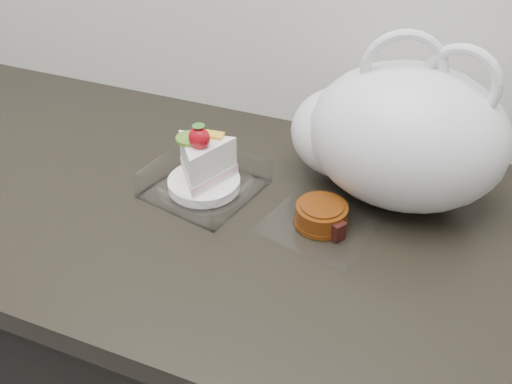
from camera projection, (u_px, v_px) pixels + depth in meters
name	position (u px, v px, depth m)	size (l,w,h in m)	color
counter	(216.00, 369.00, 1.21)	(2.04, 0.64, 0.90)	black
cake_tray	(203.00, 172.00, 0.95)	(0.20, 0.20, 0.13)	white
mooncake_wrap	(322.00, 217.00, 0.88)	(0.19, 0.18, 0.04)	white
plastic_bag	(394.00, 135.00, 0.90)	(0.35, 0.24, 0.29)	white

